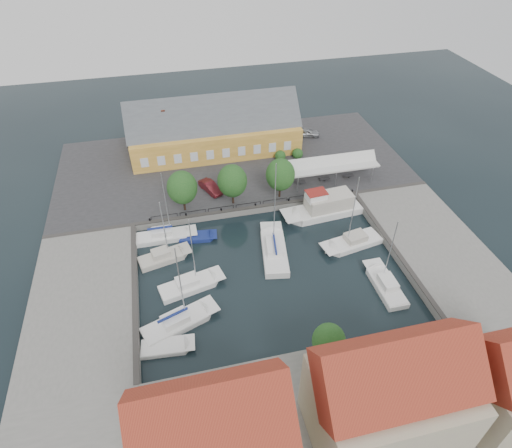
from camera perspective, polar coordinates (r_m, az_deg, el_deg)
The scene contains 22 objects.
ground at distance 54.53m, azimuth 1.46°, elevation -5.14°, with size 140.00×140.00×0.00m, color black.
north_quay at distance 71.98m, azimuth -3.14°, elevation 7.82°, with size 56.00×26.00×1.00m, color #2D2D30.
west_quay at distance 53.14m, azimuth -21.94°, elevation -9.72°, with size 12.00×24.00×1.00m, color slate.
east_quay at distance 61.03m, azimuth 22.41°, elevation -2.36°, with size 12.00×24.00×1.00m, color slate.
south_bank at distance 42.53m, azimuth 9.22°, elevation -24.36°, with size 56.00×14.00×1.00m, color slate.
quay_edge_fittings at distance 57.19m, azimuth 0.31°, elevation -1.11°, with size 56.00×24.72×0.40m.
warehouse at distance 74.34m, azimuth -6.06°, elevation 12.24°, with size 28.56×14.00×9.55m.
tent_canopy at distance 66.92m, azimuth 10.14°, elevation 7.74°, with size 14.00×4.00×2.83m.
quay_trees at distance 60.21m, azimuth -3.18°, elevation 5.75°, with size 18.20×4.20×6.30m.
car_silver at distance 79.70m, azimuth 6.83°, elevation 12.01°, with size 1.82×4.51×1.54m, color #9A9DA1.
car_red at distance 64.73m, azimuth -6.11°, elevation 4.91°, with size 1.58×4.52×1.49m, color #571319.
center_sailboat at distance 55.58m, azimuth 2.42°, elevation -3.58°, with size 4.54×10.26×13.52m.
trawler at distance 62.17m, azimuth 9.13°, elevation 2.11°, with size 12.05×4.44×5.00m.
east_boat_b at distance 58.19m, azimuth 12.73°, elevation -2.50°, with size 8.76×4.25×11.52m.
east_boat_c at distance 53.69m, azimuth 16.82°, elevation -7.87°, with size 2.51×7.87×10.09m.
west_boat_a at distance 58.99m, azimuth -12.01°, elevation -1.68°, with size 8.22×2.42×10.87m.
west_boat_b at distance 55.96m, azimuth -12.18°, elevation -4.45°, with size 7.06×3.80×9.50m.
west_boat_c at distance 52.02m, azimuth -8.73°, elevation -8.13°, with size 8.19×4.26×10.75m.
west_boat_d at distance 48.69m, azimuth -10.23°, elevation -12.84°, with size 8.98×5.44×11.62m.
launch_sw at distance 47.23m, azimuth -11.77°, elevation -15.85°, with size 5.79×2.60×0.98m.
launch_nw at distance 58.39m, azimuth -7.82°, elevation -1.81°, with size 5.30×2.58×0.88m.
townhouses at distance 37.53m, azimuth 14.39°, elevation -22.82°, with size 36.30×8.50×12.00m.
Camera 1 is at (-10.23, -37.32, 38.42)m, focal length 30.00 mm.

